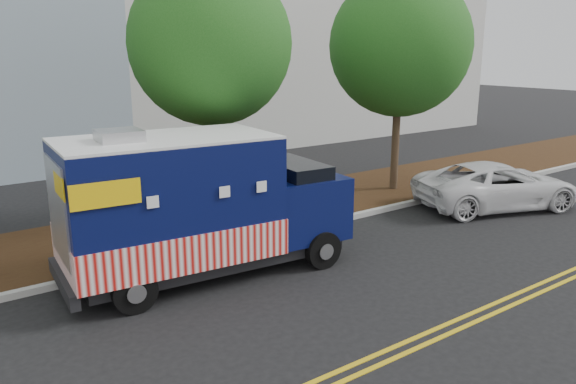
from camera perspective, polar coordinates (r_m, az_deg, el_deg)
ground at (r=13.03m, az=-4.11°, el=-7.68°), size 120.00×120.00×0.00m
curb at (r=14.13m, az=-7.13°, el=-5.62°), size 120.00×0.18×0.15m
mulch_strip at (r=15.91m, az=-10.81°, el=-3.45°), size 120.00×4.00×0.15m
centerline_near at (r=9.89m, az=10.19°, el=-15.46°), size 120.00×0.10×0.01m
centerline_far at (r=9.75m, az=11.28°, el=-16.01°), size 120.00×0.10×0.01m
tree_b at (r=15.23m, az=-7.87°, el=14.68°), size 4.28×4.28×7.14m
tree_c at (r=19.31m, az=11.32°, el=14.39°), size 4.66×4.66×7.30m
sign_post at (r=12.74m, az=-21.03°, el=-3.42°), size 0.06×0.06×2.40m
food_truck at (r=12.25m, az=-9.47°, el=-1.77°), size 6.55×2.90×3.36m
white_car at (r=18.72m, az=20.51°, el=0.63°), size 5.67×4.03×1.43m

